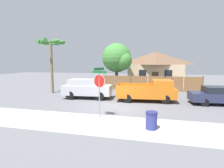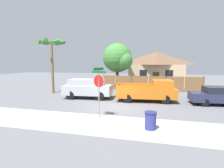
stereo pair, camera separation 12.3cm
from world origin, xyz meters
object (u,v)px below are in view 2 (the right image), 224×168
(red_suv, at_px, (88,88))
(stop_sign, at_px, (99,84))
(oak_tree, at_px, (118,59))
(parked_sedan, at_px, (220,96))
(trash_bin, at_px, (151,120))
(house, at_px, (156,67))
(palm_tree, at_px, (51,47))
(orange_pickup, at_px, (149,91))

(red_suv, bearing_deg, stop_sign, -66.89)
(oak_tree, relative_size, parked_sedan, 1.25)
(parked_sedan, bearing_deg, trash_bin, -133.74)
(house, bearing_deg, palm_tree, -135.69)
(parked_sedan, bearing_deg, stop_sign, -152.45)
(house, height_order, red_suv, house)
(house, distance_m, trash_bin, 19.17)
(house, bearing_deg, stop_sign, -100.58)
(house, bearing_deg, red_suv, -116.31)
(orange_pickup, height_order, parked_sedan, orange_pickup)
(stop_sign, bearing_deg, parked_sedan, 52.86)
(palm_tree, bearing_deg, red_suv, -20.78)
(red_suv, distance_m, orange_pickup, 5.60)
(red_suv, bearing_deg, parked_sedan, -5.25)
(red_suv, bearing_deg, palm_tree, 153.98)
(red_suv, bearing_deg, house, 58.45)
(palm_tree, bearing_deg, stop_sign, -42.96)
(stop_sign, bearing_deg, oak_tree, 116.71)
(oak_tree, relative_size, trash_bin, 6.60)
(palm_tree, height_order, stop_sign, palm_tree)
(oak_tree, bearing_deg, red_suv, -100.43)
(stop_sign, bearing_deg, palm_tree, 157.10)
(oak_tree, relative_size, orange_pickup, 1.14)
(house, xyz_separation_m, parked_sedan, (4.91, -12.55, -1.84))
(house, distance_m, orange_pickup, 12.65)
(palm_tree, bearing_deg, house, 44.31)
(oak_tree, height_order, palm_tree, oak_tree)
(orange_pickup, bearing_deg, red_suv, 175.00)
(orange_pickup, bearing_deg, trash_bin, -92.18)
(trash_bin, bearing_deg, palm_tree, 142.25)
(oak_tree, height_order, parked_sedan, oak_tree)
(oak_tree, distance_m, palm_tree, 8.45)
(red_suv, height_order, orange_pickup, orange_pickup)
(parked_sedan, bearing_deg, oak_tree, 137.21)
(parked_sedan, bearing_deg, house, 106.11)
(palm_tree, distance_m, parked_sedan, 16.55)
(red_suv, height_order, parked_sedan, red_suv)
(red_suv, distance_m, stop_sign, 6.13)
(house, height_order, parked_sedan, house)
(oak_tree, distance_m, orange_pickup, 9.07)
(oak_tree, xyz_separation_m, stop_sign, (1.49, -12.80, -1.80))
(palm_tree, bearing_deg, parked_sedan, -6.52)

